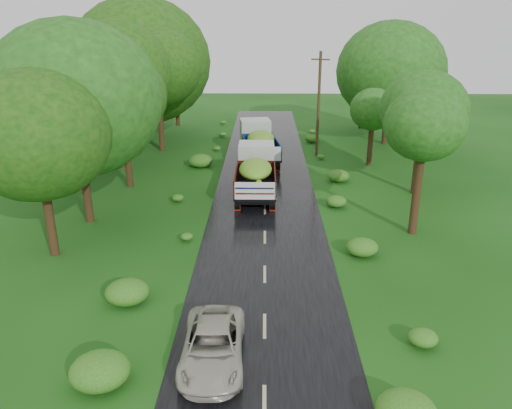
{
  "coord_description": "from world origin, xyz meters",
  "views": [
    {
      "loc": [
        -0.04,
        -15.84,
        10.88
      ],
      "look_at": [
        -0.47,
        8.38,
        1.7
      ],
      "focal_mm": 35.0,
      "sensor_mm": 36.0,
      "label": 1
    }
  ],
  "objects_px": {
    "truck_far": "(258,141)",
    "car": "(213,346)",
    "truck_near": "(256,170)",
    "utility_pole": "(319,104)"
  },
  "relations": [
    {
      "from": "car",
      "to": "utility_pole",
      "type": "relative_size",
      "value": 0.53
    },
    {
      "from": "truck_near",
      "to": "car",
      "type": "distance_m",
      "value": 16.9
    },
    {
      "from": "truck_near",
      "to": "car",
      "type": "height_order",
      "value": "truck_near"
    },
    {
      "from": "truck_near",
      "to": "truck_far",
      "type": "bearing_deg",
      "value": 89.62
    },
    {
      "from": "truck_near",
      "to": "car",
      "type": "bearing_deg",
      "value": -93.84
    },
    {
      "from": "truck_far",
      "to": "utility_pole",
      "type": "relative_size",
      "value": 0.86
    },
    {
      "from": "truck_far",
      "to": "car",
      "type": "bearing_deg",
      "value": -100.72
    },
    {
      "from": "truck_near",
      "to": "car",
      "type": "relative_size",
      "value": 1.55
    },
    {
      "from": "utility_pole",
      "to": "truck_near",
      "type": "bearing_deg",
      "value": -99.71
    },
    {
      "from": "truck_far",
      "to": "car",
      "type": "relative_size",
      "value": 1.63
    }
  ]
}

